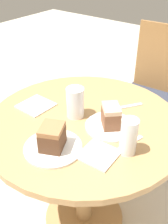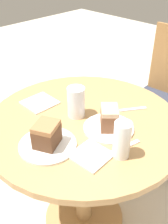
{
  "view_description": "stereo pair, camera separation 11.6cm",
  "coord_description": "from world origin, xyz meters",
  "px_view_note": "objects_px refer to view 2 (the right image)",
  "views": [
    {
      "loc": [
        0.59,
        -0.77,
        1.41
      ],
      "look_at": [
        0.0,
        0.0,
        0.77
      ],
      "focal_mm": 42.0,
      "sensor_mm": 36.0,
      "label": 1
    },
    {
      "loc": [
        0.68,
        -0.69,
        1.41
      ],
      "look_at": [
        0.0,
        0.0,
        0.77
      ],
      "focal_mm": 42.0,
      "sensor_mm": 36.0,
      "label": 2
    }
  ],
  "objects_px": {
    "cake_slice_far": "(47,134)",
    "glass_water": "(76,104)",
    "plate_near": "(109,128)",
    "cake_slice_near": "(109,118)",
    "glass_lemonade": "(122,141)",
    "plate_far": "(48,145)",
    "chair": "(164,98)"
  },
  "relations": [
    {
      "from": "plate_far",
      "to": "cake_slice_far",
      "type": "height_order",
      "value": "cake_slice_far"
    },
    {
      "from": "plate_far",
      "to": "glass_lemonade",
      "type": "distance_m",
      "value": 0.29
    },
    {
      "from": "chair",
      "to": "plate_near",
      "type": "relative_size",
      "value": 4.39
    },
    {
      "from": "cake_slice_near",
      "to": "glass_water",
      "type": "xyz_separation_m",
      "value": [
        -0.18,
        -0.02,
        0.0
      ]
    },
    {
      "from": "plate_near",
      "to": "cake_slice_far",
      "type": "bearing_deg",
      "value": -111.73
    },
    {
      "from": "chair",
      "to": "glass_water",
      "type": "height_order",
      "value": "chair"
    },
    {
      "from": "plate_near",
      "to": "cake_slice_far",
      "type": "xyz_separation_m",
      "value": [
        -0.1,
        -0.25,
        0.05
      ]
    },
    {
      "from": "glass_water",
      "to": "plate_far",
      "type": "bearing_deg",
      "value": -72.07
    },
    {
      "from": "plate_near",
      "to": "plate_far",
      "type": "height_order",
      "value": "same"
    },
    {
      "from": "cake_slice_near",
      "to": "cake_slice_far",
      "type": "height_order",
      "value": "same"
    },
    {
      "from": "plate_near",
      "to": "glass_lemonade",
      "type": "distance_m",
      "value": 0.18
    },
    {
      "from": "cake_slice_far",
      "to": "glass_lemonade",
      "type": "xyz_separation_m",
      "value": [
        0.24,
        0.16,
        0.01
      ]
    },
    {
      "from": "plate_far",
      "to": "glass_water",
      "type": "xyz_separation_m",
      "value": [
        -0.07,
        0.23,
        0.06
      ]
    },
    {
      "from": "plate_near",
      "to": "cake_slice_near",
      "type": "distance_m",
      "value": 0.05
    },
    {
      "from": "cake_slice_far",
      "to": "plate_near",
      "type": "bearing_deg",
      "value": 68.27
    },
    {
      "from": "cake_slice_near",
      "to": "glass_water",
      "type": "distance_m",
      "value": 0.18
    },
    {
      "from": "glass_water",
      "to": "plate_near",
      "type": "bearing_deg",
      "value": 7.45
    },
    {
      "from": "plate_near",
      "to": "glass_lemonade",
      "type": "bearing_deg",
      "value": -34.35
    },
    {
      "from": "chair",
      "to": "plate_far",
      "type": "relative_size",
      "value": 4.16
    },
    {
      "from": "chair",
      "to": "cake_slice_far",
      "type": "bearing_deg",
      "value": -91.38
    },
    {
      "from": "plate_far",
      "to": "cake_slice_near",
      "type": "bearing_deg",
      "value": 68.27
    },
    {
      "from": "glass_lemonade",
      "to": "plate_near",
      "type": "bearing_deg",
      "value": 145.65
    },
    {
      "from": "chair",
      "to": "cake_slice_near",
      "type": "height_order",
      "value": "chair"
    },
    {
      "from": "chair",
      "to": "cake_slice_near",
      "type": "relative_size",
      "value": 8.09
    },
    {
      "from": "plate_near",
      "to": "glass_lemonade",
      "type": "relative_size",
      "value": 1.46
    },
    {
      "from": "plate_far",
      "to": "cake_slice_far",
      "type": "bearing_deg",
      "value": -75.96
    },
    {
      "from": "cake_slice_far",
      "to": "glass_water",
      "type": "distance_m",
      "value": 0.24
    },
    {
      "from": "chair",
      "to": "glass_water",
      "type": "xyz_separation_m",
      "value": [
        -0.03,
        -0.8,
        0.29
      ]
    },
    {
      "from": "cake_slice_near",
      "to": "glass_water",
      "type": "height_order",
      "value": "glass_water"
    },
    {
      "from": "cake_slice_far",
      "to": "cake_slice_near",
      "type": "bearing_deg",
      "value": 68.27
    },
    {
      "from": "cake_slice_near",
      "to": "glass_lemonade",
      "type": "height_order",
      "value": "glass_lemonade"
    },
    {
      "from": "plate_far",
      "to": "cake_slice_near",
      "type": "distance_m",
      "value": 0.28
    }
  ]
}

